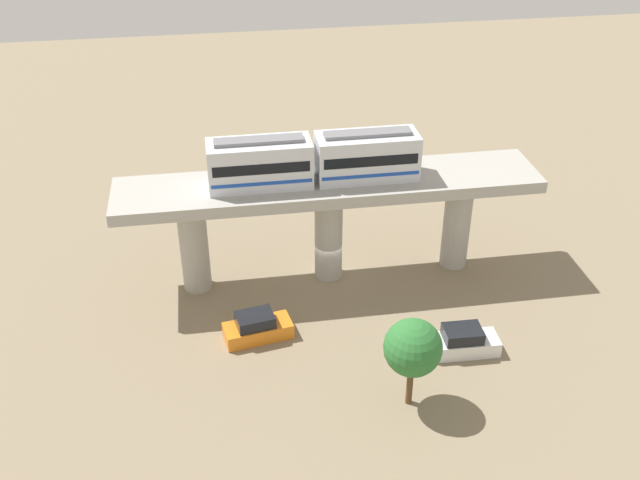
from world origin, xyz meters
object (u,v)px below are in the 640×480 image
at_px(parked_car_white, 463,342).
at_px(tree_near_viaduct, 413,348).
at_px(train, 314,160).
at_px(parked_car_orange, 257,328).

bearing_deg(parked_car_white, tree_near_viaduct, 131.99).
bearing_deg(tree_near_viaduct, train, 14.09).
xyz_separation_m(train, tree_near_viaduct, (-13.20, -3.31, -5.09)).
relative_size(parked_car_orange, tree_near_viaduct, 0.80).
height_order(train, parked_car_white, train).
xyz_separation_m(parked_car_orange, tree_near_viaduct, (-7.07, -7.85, 3.20)).
distance_m(parked_car_white, tree_near_viaduct, 6.58).
bearing_deg(parked_car_orange, train, -46.40).
distance_m(parked_car_orange, tree_near_viaduct, 11.04).
relative_size(train, parked_car_white, 3.19).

